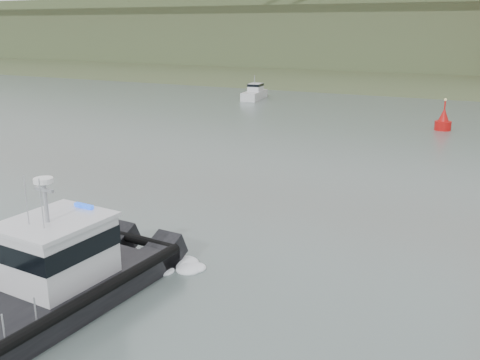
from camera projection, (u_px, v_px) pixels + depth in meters
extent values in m
plane|color=slate|center=(125.00, 281.00, 23.95)|extent=(400.00, 400.00, 0.00)
cube|color=#3F4F2D|center=(427.00, 85.00, 102.91)|extent=(500.00, 44.72, 16.25)
cube|color=#3F4F2D|center=(447.00, 48.00, 125.27)|extent=(500.00, 70.00, 18.00)
cube|color=#3F4F2D|center=(460.00, 26.00, 145.34)|extent=(500.00, 60.00, 16.00)
cube|color=black|center=(28.00, 290.00, 22.21)|extent=(2.08, 11.70, 1.27)
cube|color=black|center=(77.00, 308.00, 20.83)|extent=(2.08, 11.70, 1.27)
cube|color=black|center=(40.00, 293.00, 20.94)|extent=(4.83, 10.29, 0.26)
cube|color=silver|center=(57.00, 252.00, 21.44)|extent=(3.40, 3.99, 2.43)
cube|color=black|center=(56.00, 242.00, 21.32)|extent=(3.47, 4.06, 0.79)
cube|color=silver|center=(54.00, 221.00, 21.08)|extent=(3.62, 4.22, 0.17)
cylinder|color=#989AA0|center=(46.00, 203.00, 20.58)|extent=(0.17, 0.17, 1.90)
cylinder|color=white|center=(43.00, 180.00, 20.33)|extent=(0.74, 0.74, 0.19)
cube|color=silver|center=(254.00, 96.00, 83.00)|extent=(3.12, 7.05, 1.36)
cube|color=silver|center=(256.00, 88.00, 83.20)|extent=(2.15, 2.94, 1.36)
cube|color=black|center=(256.00, 85.00, 83.07)|extent=(2.21, 3.00, 0.40)
cylinder|color=#989AA0|center=(254.00, 80.00, 82.33)|extent=(0.09, 0.09, 1.36)
cylinder|color=#A90D0B|center=(443.00, 127.00, 58.53)|extent=(1.76, 1.76, 1.18)
cone|color=#A90D0B|center=(444.00, 116.00, 58.20)|extent=(1.37, 1.37, 1.76)
cylinder|color=#A90D0B|center=(445.00, 105.00, 57.87)|extent=(0.16, 0.16, 0.98)
sphere|color=#E5D87F|center=(446.00, 100.00, 57.71)|extent=(0.29, 0.29, 0.29)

